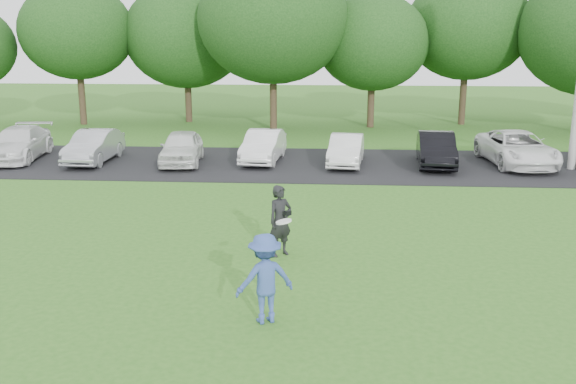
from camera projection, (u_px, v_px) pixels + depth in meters
name	position (u px, v px, depth m)	size (l,w,h in m)	color
ground	(275.00, 307.00, 11.81)	(100.00, 100.00, 0.00)	#2E641C
parking_lot	(305.00, 164.00, 24.38)	(32.00, 6.50, 0.03)	black
frisbee_player	(265.00, 278.00, 11.02)	(1.18, 0.96, 1.87)	#354E97
camera_bystander	(280.00, 221.00, 14.33)	(0.70, 0.68, 1.62)	black
parked_cars	(317.00, 148.00, 24.25)	(30.35, 4.81, 1.25)	silver
tree_row	(344.00, 31.00, 32.53)	(42.39, 9.85, 8.64)	#38281C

